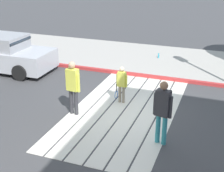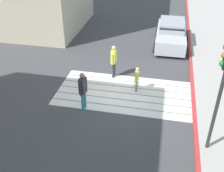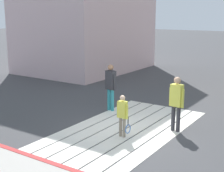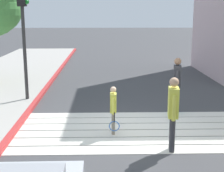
% 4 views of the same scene
% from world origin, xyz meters
% --- Properties ---
extents(ground_plane, '(120.00, 120.00, 0.00)m').
position_xyz_m(ground_plane, '(0.00, 0.00, 0.00)').
color(ground_plane, '#424244').
extents(crosswalk_stripes, '(6.40, 3.25, 0.01)m').
position_xyz_m(crosswalk_stripes, '(0.00, 0.00, 0.01)').
color(crosswalk_stripes, silver).
rests_on(crosswalk_stripes, ground).
extents(curb_painted, '(0.16, 40.00, 0.13)m').
position_xyz_m(curb_painted, '(-3.25, 0.00, 0.07)').
color(curb_painted, '#BC3333').
rests_on(curb_painted, ground).
extents(car_parked_near_curb, '(2.01, 4.32, 1.57)m').
position_xyz_m(car_parked_near_curb, '(-2.00, -6.21, 0.73)').
color(car_parked_near_curb, silver).
rests_on(car_parked_near_curb, ground).
extents(traffic_light_corner, '(0.39, 0.28, 4.24)m').
position_xyz_m(traffic_light_corner, '(-3.58, 3.05, 3.04)').
color(traffic_light_corner, '#2D2D2D').
rests_on(traffic_light_corner, ground).
extents(pedestrian_adult_lead, '(0.27, 0.51, 1.77)m').
position_xyz_m(pedestrian_adult_lead, '(0.79, -1.43, 1.03)').
color(pedestrian_adult_lead, '#333338').
rests_on(pedestrian_adult_lead, ground).
extents(pedestrian_adult_trailing, '(0.30, 0.52, 1.81)m').
position_xyz_m(pedestrian_adult_trailing, '(1.53, 1.55, 1.05)').
color(pedestrian_adult_trailing, teal).
rests_on(pedestrian_adult_trailing, ground).
extents(pedestrian_child_with_racket, '(0.28, 0.40, 1.31)m').
position_xyz_m(pedestrian_child_with_racket, '(-0.56, -0.29, 0.74)').
color(pedestrian_child_with_racket, gray).
rests_on(pedestrian_child_with_racket, ground).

